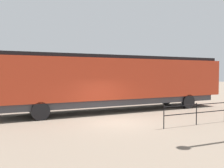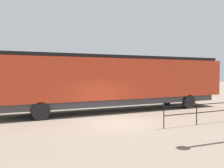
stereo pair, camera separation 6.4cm
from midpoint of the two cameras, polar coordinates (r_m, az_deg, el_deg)
The scene contains 2 objects.
ground_plane at distance 14.02m, azimuth 0.96°, elevation -8.95°, with size 120.00×120.00×0.00m, color #756656.
locomotive at distance 18.30m, azimuth 2.44°, elevation 0.94°, with size 3.10×17.75×4.05m.
Camera 1 is at (12.30, -6.12, 2.80)m, focal length 39.11 mm.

